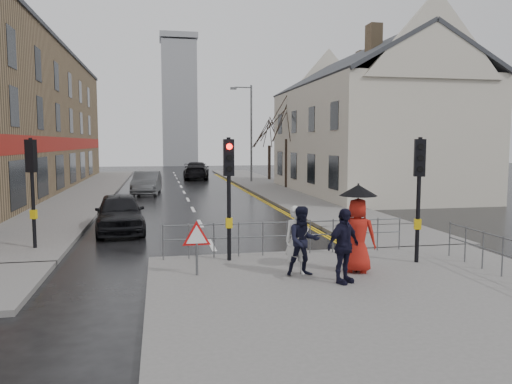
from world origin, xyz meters
name	(u,v)px	position (x,y,z in m)	size (l,w,h in m)	color
ground	(223,267)	(0.00, 0.00, 0.00)	(120.00, 120.00, 0.00)	black
near_pavement	(381,297)	(3.00, -3.50, 0.07)	(10.00, 9.00, 0.14)	#605E5B
left_pavement	(89,190)	(-6.50, 23.00, 0.07)	(4.00, 44.00, 0.14)	#605E5B
right_pavement	(265,185)	(6.50, 25.00, 0.07)	(4.00, 40.00, 0.14)	#605E5B
pavement_bridge_right	(393,236)	(6.50, 3.00, 0.07)	(4.00, 4.20, 0.14)	#605E5B
building_right_cream	(368,122)	(12.00, 18.00, 4.78)	(9.00, 16.40, 10.10)	beige
church_tower	(179,104)	(1.50, 62.00, 9.00)	(5.00, 5.00, 18.00)	gray
traffic_signal_near_left	(229,177)	(0.20, 0.20, 2.46)	(0.28, 0.27, 3.40)	black
traffic_signal_near_right	(419,178)	(5.20, -1.00, 2.46)	(0.34, 0.33, 3.40)	black
traffic_signal_far_left	(32,173)	(-5.50, 3.00, 2.46)	(0.34, 0.33, 3.40)	black
guard_railing_front	(287,230)	(1.95, 0.60, 0.86)	(7.14, 0.04, 1.00)	#595B5E
guard_railing_side	(503,248)	(6.50, -2.75, 0.84)	(0.04, 4.54, 1.00)	#595B5E
warning_sign	(197,239)	(-0.80, -1.21, 1.04)	(0.80, 0.07, 1.35)	#595B5E
street_lamp	(249,127)	(5.82, 28.00, 4.71)	(1.83, 0.25, 8.00)	#595B5E
tree_near	(287,118)	(7.50, 22.00, 5.14)	(2.40, 2.40, 6.58)	#32251C
tree_far	(269,131)	(8.00, 30.00, 4.42)	(2.40, 2.40, 5.64)	#32251C
pedestrian_a	(297,240)	(1.64, -1.57, 0.99)	(0.62, 0.41, 1.70)	silver
pedestrian_b	(303,241)	(1.76, -1.72, 1.00)	(0.83, 0.65, 1.71)	black
pedestrian_with_umbrella	(358,226)	(3.18, -1.68, 1.31)	(1.09, 0.96, 2.22)	#AB1D14
pedestrian_d	(343,246)	(2.49, -2.54, 1.02)	(1.03, 0.43, 1.75)	black
car_parked	(120,213)	(-3.16, 6.13, 0.74)	(1.75, 4.36, 1.48)	black
car_mid	(147,183)	(-2.47, 20.11, 0.75)	(1.58, 4.54, 1.50)	#434547
car_far	(197,170)	(1.79, 33.25, 0.80)	(2.25, 5.55, 1.61)	black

